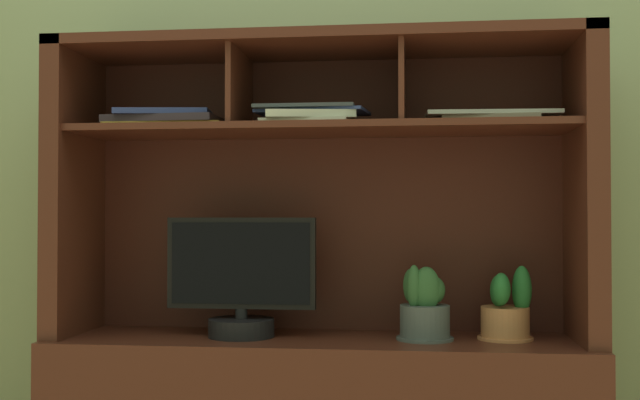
# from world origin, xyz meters

# --- Properties ---
(back_wall) EXTENTS (6.00, 0.02, 2.80)m
(back_wall) POSITION_xyz_m (0.00, 0.25, 1.40)
(back_wall) COLOR #899D6C
(back_wall) RESTS_ON ground
(media_console) EXTENTS (1.58, 0.46, 1.47)m
(media_console) POSITION_xyz_m (0.00, 0.01, 0.45)
(media_console) COLOR #472115
(media_console) RESTS_ON ground
(tv_monitor) EXTENTS (0.44, 0.20, 0.35)m
(tv_monitor) POSITION_xyz_m (-0.23, -0.03, 0.75)
(tv_monitor) COLOR black
(tv_monitor) RESTS_ON media_console
(potted_orchid) EXTENTS (0.17, 0.17, 0.22)m
(potted_orchid) POSITION_xyz_m (0.31, -0.02, 0.68)
(potted_orchid) COLOR #485250
(potted_orchid) RESTS_ON media_console
(potted_fern) EXTENTS (0.16, 0.16, 0.21)m
(potted_fern) POSITION_xyz_m (0.54, 0.02, 0.67)
(potted_fern) COLOR #B97848
(potted_fern) RESTS_ON media_console
(magazine_stack_left) EXTENTS (0.36, 0.23, 0.05)m
(magazine_stack_left) POSITION_xyz_m (-0.47, 0.00, 1.24)
(magazine_stack_left) COLOR gold
(magazine_stack_left) RESTS_ON media_console
(magazine_stack_centre) EXTENTS (0.34, 0.27, 0.05)m
(magazine_stack_centre) POSITION_xyz_m (-0.03, -0.02, 1.24)
(magazine_stack_centre) COLOR beige
(magazine_stack_centre) RESTS_ON media_console
(magazine_stack_right) EXTENTS (0.39, 0.26, 0.03)m
(magazine_stack_right) POSITION_xyz_m (0.50, 0.03, 1.23)
(magazine_stack_right) COLOR gray
(magazine_stack_right) RESTS_ON media_console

